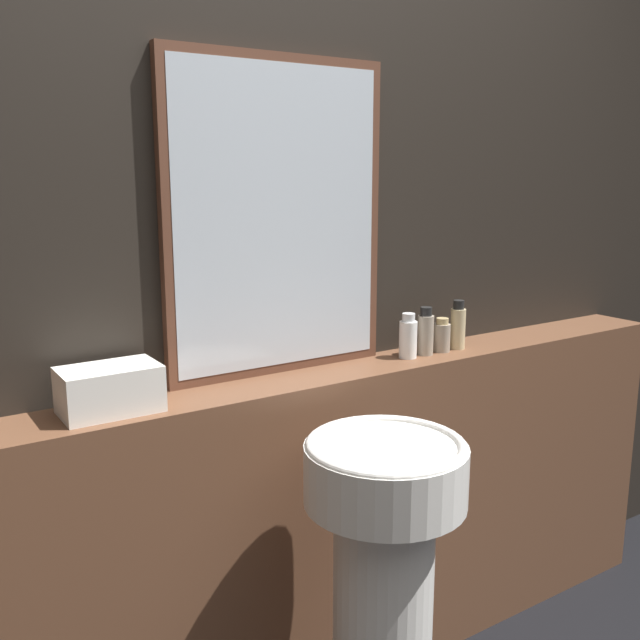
{
  "coord_description": "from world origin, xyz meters",
  "views": [
    {
      "loc": [
        -1.08,
        -0.26,
        1.54
      ],
      "look_at": [
        -0.1,
        1.24,
        1.16
      ],
      "focal_mm": 40.0,
      "sensor_mm": 36.0,
      "label": 1
    }
  ],
  "objects_px": {
    "pedestal_sink": "(383,586)",
    "lotion_bottle": "(442,336)",
    "mirror": "(278,219)",
    "conditioner_bottle": "(426,333)",
    "towel_stack": "(110,389)",
    "body_wash_bottle": "(458,326)",
    "shampoo_bottle": "(408,337)"
  },
  "relations": [
    {
      "from": "pedestal_sink",
      "to": "conditioner_bottle",
      "type": "bearing_deg",
      "value": 40.09
    },
    {
      "from": "pedestal_sink",
      "to": "lotion_bottle",
      "type": "bearing_deg",
      "value": 36.2
    },
    {
      "from": "pedestal_sink",
      "to": "shampoo_bottle",
      "type": "height_order",
      "value": "shampoo_bottle"
    },
    {
      "from": "conditioner_bottle",
      "to": "body_wash_bottle",
      "type": "bearing_deg",
      "value": 0.0
    },
    {
      "from": "pedestal_sink",
      "to": "towel_stack",
      "type": "distance_m",
      "value": 0.81
    },
    {
      "from": "towel_stack",
      "to": "shampoo_bottle",
      "type": "relative_size",
      "value": 1.66
    },
    {
      "from": "shampoo_bottle",
      "to": "mirror",
      "type": "bearing_deg",
      "value": 168.21
    },
    {
      "from": "lotion_bottle",
      "to": "pedestal_sink",
      "type": "bearing_deg",
      "value": -143.8
    },
    {
      "from": "mirror",
      "to": "conditioner_bottle",
      "type": "distance_m",
      "value": 0.6
    },
    {
      "from": "shampoo_bottle",
      "to": "pedestal_sink",
      "type": "bearing_deg",
      "value": -135.2
    },
    {
      "from": "pedestal_sink",
      "to": "towel_stack",
      "type": "xyz_separation_m",
      "value": [
        -0.52,
        0.38,
        0.49
      ]
    },
    {
      "from": "body_wash_bottle",
      "to": "shampoo_bottle",
      "type": "bearing_deg",
      "value": -180.0
    },
    {
      "from": "pedestal_sink",
      "to": "mirror",
      "type": "xyz_separation_m",
      "value": [
        -0.01,
        0.47,
        0.86
      ]
    },
    {
      "from": "mirror",
      "to": "conditioner_bottle",
      "type": "height_order",
      "value": "mirror"
    },
    {
      "from": "mirror",
      "to": "towel_stack",
      "type": "height_order",
      "value": "mirror"
    },
    {
      "from": "conditioner_bottle",
      "to": "lotion_bottle",
      "type": "relative_size",
      "value": 1.39
    },
    {
      "from": "towel_stack",
      "to": "lotion_bottle",
      "type": "relative_size",
      "value": 2.12
    },
    {
      "from": "pedestal_sink",
      "to": "lotion_bottle",
      "type": "height_order",
      "value": "lotion_bottle"
    },
    {
      "from": "mirror",
      "to": "body_wash_bottle",
      "type": "bearing_deg",
      "value": -7.85
    },
    {
      "from": "mirror",
      "to": "body_wash_bottle",
      "type": "relative_size",
      "value": 5.48
    },
    {
      "from": "conditioner_bottle",
      "to": "mirror",
      "type": "bearing_deg",
      "value": 169.92
    },
    {
      "from": "towel_stack",
      "to": "lotion_bottle",
      "type": "height_order",
      "value": "towel_stack"
    },
    {
      "from": "conditioner_bottle",
      "to": "lotion_bottle",
      "type": "bearing_deg",
      "value": -0.0
    },
    {
      "from": "lotion_bottle",
      "to": "body_wash_bottle",
      "type": "bearing_deg",
      "value": 0.0
    },
    {
      "from": "mirror",
      "to": "pedestal_sink",
      "type": "bearing_deg",
      "value": -88.29
    },
    {
      "from": "towel_stack",
      "to": "conditioner_bottle",
      "type": "xyz_separation_m",
      "value": [
        0.98,
        0.0,
        0.01
      ]
    },
    {
      "from": "mirror",
      "to": "conditioner_bottle",
      "type": "bearing_deg",
      "value": -10.08
    },
    {
      "from": "towel_stack",
      "to": "pedestal_sink",
      "type": "bearing_deg",
      "value": -36.35
    },
    {
      "from": "body_wash_bottle",
      "to": "lotion_bottle",
      "type": "bearing_deg",
      "value": -180.0
    },
    {
      "from": "shampoo_bottle",
      "to": "towel_stack",
      "type": "bearing_deg",
      "value": 180.0
    },
    {
      "from": "shampoo_bottle",
      "to": "body_wash_bottle",
      "type": "distance_m",
      "value": 0.21
    },
    {
      "from": "shampoo_bottle",
      "to": "lotion_bottle",
      "type": "bearing_deg",
      "value": 0.0
    }
  ]
}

